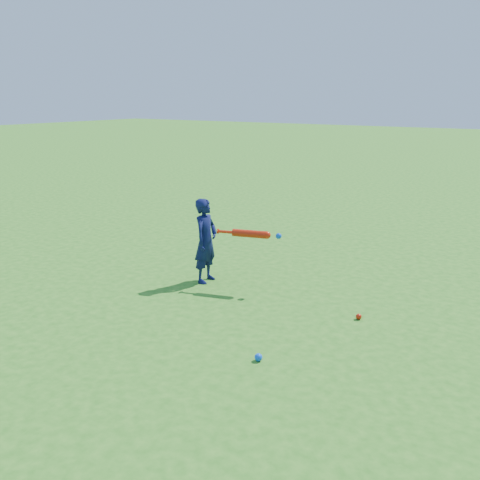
{
  "coord_description": "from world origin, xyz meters",
  "views": [
    {
      "loc": [
        4.23,
        -5.55,
        2.55
      ],
      "look_at": [
        0.38,
        0.31,
        0.64
      ],
      "focal_mm": 40.0,
      "sensor_mm": 36.0,
      "label": 1
    }
  ],
  "objects": [
    {
      "name": "ground",
      "position": [
        0.0,
        0.0,
        0.0
      ],
      "size": [
        80.0,
        80.0,
        0.0
      ],
      "primitive_type": "plane",
      "color": "#2A761C",
      "rests_on": "ground"
    },
    {
      "name": "child",
      "position": [
        -0.1,
        0.18,
        0.59
      ],
      "size": [
        0.33,
        0.46,
        1.19
      ],
      "primitive_type": "imported",
      "rotation": [
        0.0,
        0.0,
        1.67
      ],
      "color": "#0E1343",
      "rests_on": "ground"
    },
    {
      "name": "ground_ball_red",
      "position": [
        2.2,
        0.08,
        0.03
      ],
      "size": [
        0.07,
        0.07,
        0.07
      ],
      "primitive_type": "sphere",
      "color": "red",
      "rests_on": "ground"
    },
    {
      "name": "ground_ball_blue",
      "position": [
        1.75,
        -1.44,
        0.04
      ],
      "size": [
        0.08,
        0.08,
        0.08
      ],
      "primitive_type": "sphere",
      "color": "blue",
      "rests_on": "ground"
    },
    {
      "name": "bat_swing",
      "position": [
        0.58,
        0.31,
        0.76
      ],
      "size": [
        0.87,
        0.3,
        0.1
      ],
      "rotation": [
        0.0,
        0.0,
        0.27
      ],
      "color": "red",
      "rests_on": "ground"
    }
  ]
}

